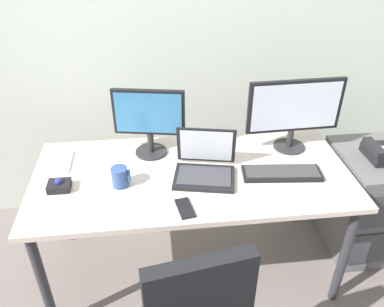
% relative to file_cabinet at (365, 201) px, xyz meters
% --- Properties ---
extents(ground_plane, '(8.00, 8.00, 0.00)m').
position_rel_file_cabinet_xyz_m(ground_plane, '(-1.11, -0.08, -0.34)').
color(ground_plane, slate).
extents(back_wall, '(6.00, 0.10, 2.80)m').
position_rel_file_cabinet_xyz_m(back_wall, '(-1.11, 0.66, 1.06)').
color(back_wall, beige).
rests_on(back_wall, ground).
extents(desk, '(1.67, 0.78, 0.71)m').
position_rel_file_cabinet_xyz_m(desk, '(-1.11, -0.08, 0.31)').
color(desk, beige).
rests_on(desk, ground).
extents(file_cabinet, '(0.42, 0.53, 0.68)m').
position_rel_file_cabinet_xyz_m(file_cabinet, '(0.00, 0.00, 0.00)').
color(file_cabinet, '#5B5A5A').
rests_on(file_cabinet, ground).
extents(desk_phone, '(0.17, 0.20, 0.09)m').
position_rel_file_cabinet_xyz_m(desk_phone, '(-0.01, -0.02, 0.38)').
color(desk_phone, black).
rests_on(desk_phone, file_cabinet).
extents(monitor_main, '(0.54, 0.18, 0.42)m').
position_rel_file_cabinet_xyz_m(monitor_main, '(-0.51, 0.10, 0.62)').
color(monitor_main, '#262628').
rests_on(monitor_main, desk).
extents(monitor_side, '(0.39, 0.18, 0.39)m').
position_rel_file_cabinet_xyz_m(monitor_side, '(-1.31, 0.14, 0.59)').
color(monitor_side, '#262628').
rests_on(monitor_side, desk).
extents(keyboard, '(0.42, 0.18, 0.03)m').
position_rel_file_cabinet_xyz_m(keyboard, '(-0.64, -0.16, 0.39)').
color(keyboard, black).
rests_on(keyboard, desk).
extents(laptop, '(0.36, 0.32, 0.24)m').
position_rel_file_cabinet_xyz_m(laptop, '(-1.04, -0.10, 0.43)').
color(laptop, black).
rests_on(laptop, desk).
extents(trackball_mouse, '(0.11, 0.09, 0.07)m').
position_rel_file_cabinet_xyz_m(trackball_mouse, '(-1.78, -0.14, 0.40)').
color(trackball_mouse, black).
rests_on(trackball_mouse, desk).
extents(coffee_mug, '(0.09, 0.08, 0.10)m').
position_rel_file_cabinet_xyz_m(coffee_mug, '(-1.47, -0.15, 0.43)').
color(coffee_mug, '#2F4B89').
rests_on(coffee_mug, desk).
extents(paper_notepad, '(0.15, 0.21, 0.01)m').
position_rel_file_cabinet_xyz_m(paper_notepad, '(-1.83, 0.10, 0.38)').
color(paper_notepad, white).
rests_on(paper_notepad, desk).
extents(cell_phone, '(0.09, 0.15, 0.01)m').
position_rel_file_cabinet_xyz_m(cell_phone, '(-1.17, -0.37, 0.38)').
color(cell_phone, black).
rests_on(cell_phone, desk).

